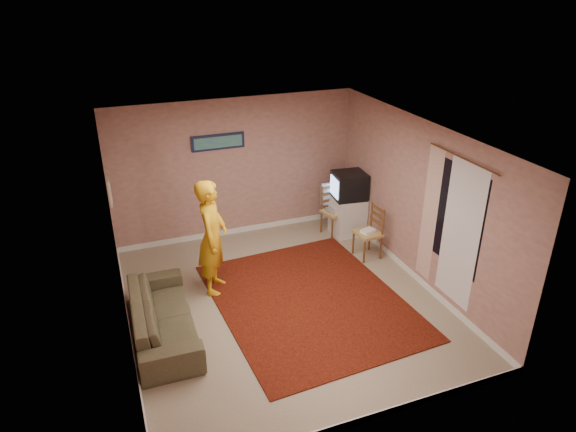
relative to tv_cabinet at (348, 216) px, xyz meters
name	(u,v)px	position (x,y,z in m)	size (l,w,h in m)	color
ground	(283,302)	(-1.95, -1.74, -0.37)	(5.00, 5.00, 0.00)	tan
wall_back	(235,169)	(-1.95, 0.76, 0.93)	(4.50, 0.02, 2.60)	tan
wall_front	(370,329)	(-1.95, -4.24, 0.93)	(4.50, 0.02, 2.60)	tan
wall_left	(117,253)	(-4.20, -1.74, 0.93)	(0.02, 5.00, 2.60)	tan
wall_right	(419,203)	(0.30, -1.74, 0.93)	(0.02, 5.00, 2.60)	tan
ceiling	(283,136)	(-1.95, -1.74, 2.23)	(4.50, 5.00, 0.02)	silver
baseboard_back	(238,230)	(-1.95, 0.75, -0.32)	(4.50, 0.02, 0.10)	silver
baseboard_front	(362,420)	(-1.95, -4.23, -0.32)	(4.50, 0.02, 0.10)	silver
baseboard_left	(131,332)	(-4.19, -1.74, -0.32)	(0.02, 5.00, 0.10)	silver
baseboard_right	(410,272)	(0.29, -1.74, -0.32)	(0.02, 5.00, 0.10)	silver
window	(456,217)	(0.29, -2.64, 1.08)	(0.01, 1.10, 1.50)	black
curtain_sheer	(460,235)	(0.28, -2.79, 0.88)	(0.01, 0.75, 2.10)	silver
curtain_floral	(430,215)	(0.27, -2.09, 0.88)	(0.01, 0.35, 2.10)	#EEE4CA
curtain_rod	(463,158)	(0.25, -2.64, 1.95)	(0.02, 0.02, 1.40)	brown
picture_back	(218,142)	(-2.25, 0.73, 1.48)	(0.95, 0.04, 0.28)	#141838
picture_left	(109,190)	(-4.17, -0.14, 1.18)	(0.04, 0.38, 0.42)	#C9BA8A
area_rug	(309,300)	(-1.57, -1.85, -0.36)	(2.65, 3.31, 0.02)	black
tv_cabinet	(348,216)	(0.00, 0.00, 0.00)	(0.57, 0.52, 0.73)	silver
crt_tv	(349,186)	(-0.01, 0.00, 0.61)	(0.63, 0.58, 0.50)	black
chair_a	(335,206)	(-0.24, 0.07, 0.21)	(0.50, 0.49, 0.51)	tan
dvd_player	(335,209)	(-0.24, 0.07, 0.14)	(0.32, 0.23, 0.05)	#B5B5BA
blue_throw	(331,193)	(-0.24, 0.26, 0.39)	(0.41, 0.05, 0.43)	#88B1E0
chair_b	(368,227)	(-0.09, -0.94, 0.20)	(0.43, 0.45, 0.51)	tan
game_console	(368,231)	(-0.09, -0.94, 0.13)	(0.23, 0.17, 0.05)	white
sofa	(163,316)	(-3.75, -1.86, -0.07)	(2.03, 0.79, 0.59)	brown
person	(212,237)	(-2.82, -1.01, 0.55)	(0.67, 0.44, 1.84)	gold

